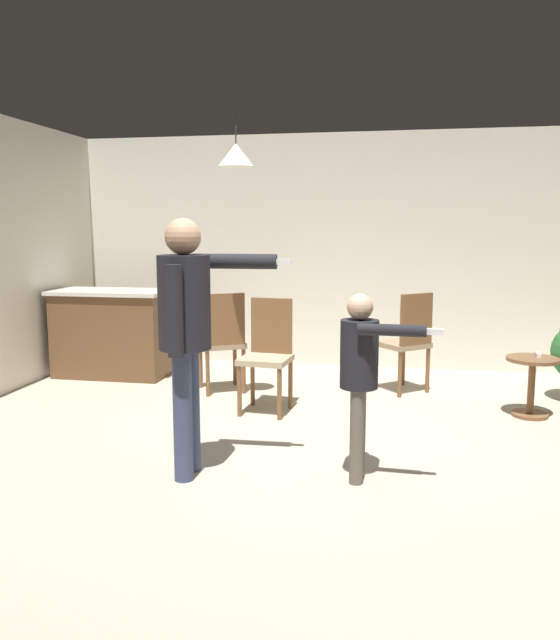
{
  "coord_description": "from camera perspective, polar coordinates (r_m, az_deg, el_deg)",
  "views": [
    {
      "loc": [
        0.61,
        -4.19,
        1.62
      ],
      "look_at": [
        -0.16,
        -0.04,
        1.0
      ],
      "focal_mm": 35.25,
      "sensor_mm": 36.0,
      "label": 1
    }
  ],
  "objects": [
    {
      "name": "person_adult",
      "position": [
        4.06,
        -8.45,
        0.09
      ],
      "size": [
        0.82,
        0.51,
        1.68
      ],
      "rotation": [
        0.0,
        0.0,
        -1.53
      ],
      "color": "#384260",
      "rests_on": "ground"
    },
    {
      "name": "kitchen_counter",
      "position": [
        7.15,
        -14.95,
        -1.13
      ],
      "size": [
        1.26,
        0.66,
        0.95
      ],
      "color": "brown",
      "rests_on": "ground"
    },
    {
      "name": "ceiling_light_pendant",
      "position": [
        5.65,
        -4.02,
        14.73
      ],
      "size": [
        0.32,
        0.32,
        0.55
      ],
      "color": "silver"
    },
    {
      "name": "spare_remote_on_table",
      "position": [
        5.86,
        22.35,
        -2.93
      ],
      "size": [
        0.04,
        0.13,
        0.04
      ],
      "primitive_type": "cube",
      "rotation": [
        0.0,
        0.0,
        3.12
      ],
      "color": "white",
      "rests_on": "side_table_by_couch"
    },
    {
      "name": "dining_chair_by_counter",
      "position": [
        6.21,
        -5.2,
        -1.66
      ],
      "size": [
        0.57,
        0.57,
        1.0
      ],
      "rotation": [
        0.0,
        0.0,
        0.5
      ],
      "color": "brown",
      "rests_on": "ground"
    },
    {
      "name": "dining_chair_centre_back",
      "position": [
        5.58,
        -1.11,
        -2.77
      ],
      "size": [
        0.46,
        0.46,
        1.0
      ],
      "rotation": [
        0.0,
        0.0,
        3.05
      ],
      "color": "brown",
      "rests_on": "ground"
    },
    {
      "name": "dining_chair_near_wall",
      "position": [
        6.3,
        11.51,
        -1.65
      ],
      "size": [
        0.59,
        0.59,
        1.0
      ],
      "rotation": [
        0.0,
        0.0,
        0.71
      ],
      "color": "brown",
      "rests_on": "ground"
    },
    {
      "name": "side_table_by_couch",
      "position": [
        5.85,
        21.88,
        -5.03
      ],
      "size": [
        0.44,
        0.44,
        0.52
      ],
      "color": "brown",
      "rests_on": "ground"
    },
    {
      "name": "person_child",
      "position": [
        4.02,
        7.34,
        -4.16
      ],
      "size": [
        0.62,
        0.37,
        1.22
      ],
      "rotation": [
        0.0,
        0.0,
        -1.61
      ],
      "color": "#60564C",
      "rests_on": "ground"
    },
    {
      "name": "wall_back",
      "position": [
        7.42,
        5.84,
        6.21
      ],
      "size": [
        6.4,
        0.1,
        2.7
      ],
      "primitive_type": "cube",
      "color": "silver",
      "rests_on": "ground"
    },
    {
      "name": "ground",
      "position": [
        4.54,
        2.15,
        -12.58
      ],
      "size": [
        7.68,
        7.68,
        0.0
      ],
      "primitive_type": "plane",
      "color": "#B2A893"
    }
  ]
}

